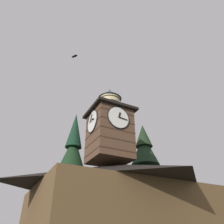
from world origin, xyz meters
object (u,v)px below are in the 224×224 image
Objects in this scene: building_main at (117,208)px; pine_tree_aside at (147,190)px; clock_tower at (109,128)px; pine_tree_behind at (69,192)px; flying_bird_high at (75,56)px; moon at (96,188)px.

pine_tree_aside is at bearing -147.37° from building_main.
building_main is 1.79× the size of clock_tower.
flying_bird_high reaches higher than pine_tree_behind.
clock_tower reaches higher than pine_tree_aside.
pine_tree_behind is at bearing -72.56° from clock_tower.
pine_tree_behind is at bearing 63.19° from moon.
pine_tree_aside reaches higher than building_main.
pine_tree_behind is 43.52m from moon.
building_main is 6.05m from pine_tree_behind.
clock_tower is 0.54× the size of pine_tree_behind.
pine_tree_aside is at bearing 171.82° from pine_tree_behind.
flying_bird_high is at bearing 14.21° from clock_tower.
building_main is at bearing 32.63° from pine_tree_aside.
building_main is at bearing 69.05° from moon.
moon is at bearing -116.16° from flying_bird_high.
pine_tree_aside is at bearing -148.73° from clock_tower.
pine_tree_behind is (1.73, -5.51, -5.13)m from clock_tower.
clock_tower is at bearing 107.44° from pine_tree_behind.
clock_tower is at bearing 31.27° from pine_tree_aside.
flying_bird_high reaches higher than clock_tower.
clock_tower is at bearing -165.79° from flying_bird_high.
building_main is at bearing 117.88° from pine_tree_behind.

